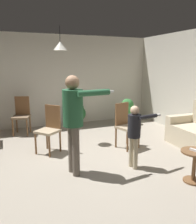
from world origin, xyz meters
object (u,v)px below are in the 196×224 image
(side_table_by_couch, at_px, (194,162))
(potted_plant_corner, at_px, (78,113))
(spare_remote_on_table, at_px, (194,150))
(dining_chair_by_counter, at_px, (125,124))
(person_adult, at_px, (74,114))
(dining_chair_centre_back, at_px, (50,127))
(potted_plant_by_wall, at_px, (127,110))
(person_child, at_px, (135,130))
(dining_chair_near_wall, at_px, (22,114))

(side_table_by_couch, bearing_deg, potted_plant_corner, 99.54)
(spare_remote_on_table, bearing_deg, dining_chair_by_counter, 96.69)
(person_adult, relative_size, dining_chair_centre_back, 1.68)
(potted_plant_by_wall, bearing_deg, spare_remote_on_table, -103.19)
(dining_chair_centre_back, height_order, potted_plant_by_wall, dining_chair_centre_back)
(side_table_by_couch, xyz_separation_m, potted_plant_by_wall, (0.82, 3.63, 0.11))
(person_child, height_order, spare_remote_on_table, person_child)
(dining_chair_by_counter, distance_m, dining_chair_centre_back, 1.65)
(potted_plant_corner, distance_m, spare_remote_on_table, 4.04)
(side_table_by_couch, distance_m, potted_plant_by_wall, 3.72)
(person_child, xyz_separation_m, dining_chair_centre_back, (-1.25, 1.35, -0.17))
(side_table_by_couch, height_order, potted_plant_by_wall, potted_plant_by_wall)
(side_table_by_couch, height_order, potted_plant_corner, potted_plant_corner)
(person_child, bearing_deg, dining_chair_centre_back, -146.11)
(potted_plant_by_wall, height_order, spare_remote_on_table, potted_plant_by_wall)
(dining_chair_centre_back, distance_m, spare_remote_on_table, 2.83)
(dining_chair_centre_back, distance_m, potted_plant_corner, 2.18)
(person_child, bearing_deg, potted_plant_corner, 172.20)
(dining_chair_near_wall, relative_size, spare_remote_on_table, 7.69)
(dining_chair_by_counter, height_order, potted_plant_by_wall, dining_chair_by_counter)
(person_child, xyz_separation_m, potted_plant_corner, (-0.06, 3.17, -0.31))
(dining_chair_by_counter, bearing_deg, person_adult, 13.20)
(potted_plant_by_wall, xyz_separation_m, spare_remote_on_table, (-0.85, -3.62, 0.10))
(side_table_by_couch, relative_size, dining_chair_by_counter, 0.52)
(side_table_by_couch, xyz_separation_m, spare_remote_on_table, (-0.03, 0.01, 0.21))
(dining_chair_by_counter, bearing_deg, spare_remote_on_table, 79.93)
(potted_plant_by_wall, bearing_deg, side_table_by_couch, -102.71)
(potted_plant_by_wall, bearing_deg, dining_chair_centre_back, -151.39)
(dining_chair_near_wall, relative_size, potted_plant_by_wall, 1.26)
(dining_chair_centre_back, bearing_deg, person_adult, 149.14)
(person_adult, relative_size, dining_chair_by_counter, 1.68)
(dining_chair_by_counter, bearing_deg, potted_plant_corner, -95.60)
(spare_remote_on_table, bearing_deg, potted_plant_by_wall, 76.81)
(person_child, bearing_deg, dining_chair_near_wall, -159.10)
(side_table_by_couch, bearing_deg, person_adult, 148.94)
(person_child, height_order, dining_chair_centre_back, person_child)
(person_adult, relative_size, spare_remote_on_table, 12.91)
(person_adult, height_order, spare_remote_on_table, person_adult)
(person_adult, xyz_separation_m, potted_plant_corner, (1.00, 2.99, -0.65))
(dining_chair_centre_back, height_order, potted_plant_corner, dining_chair_centre_back)
(dining_chair_near_wall, bearing_deg, dining_chair_centre_back, 124.08)
(dining_chair_centre_back, xyz_separation_m, spare_remote_on_table, (1.83, -2.16, -0.01))
(side_table_by_couch, relative_size, potted_plant_corner, 0.72)
(spare_remote_on_table, bearing_deg, dining_chair_centre_back, 130.27)
(side_table_by_couch, height_order, dining_chair_centre_back, dining_chair_centre_back)
(potted_plant_corner, bearing_deg, dining_chair_by_counter, -78.84)
(person_child, xyz_separation_m, spare_remote_on_table, (0.58, -0.81, -0.17))
(side_table_by_couch, height_order, person_child, person_child)
(person_adult, height_order, dining_chair_by_counter, person_adult)
(dining_chair_centre_back, height_order, spare_remote_on_table, dining_chair_centre_back)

